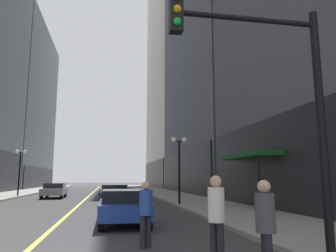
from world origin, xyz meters
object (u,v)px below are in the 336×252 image
at_px(pedestrian_with_orange_bag, 266,222).
at_px(street_lamp_right_mid, 179,155).
at_px(pedestrian_in_blue_hoodie, 146,209).
at_px(fire_hydrant_right, 216,208).
at_px(car_navy, 115,193).
at_px(pedestrian_in_white_shirt, 216,213).
at_px(car_grey, 54,190).
at_px(street_lamp_left_far, 20,162).
at_px(traffic_light_near_right, 274,84).
at_px(car_blue, 124,206).

bearing_deg(pedestrian_with_orange_bag, street_lamp_right_mid, 83.21).
xyz_separation_m(pedestrian_in_blue_hoodie, fire_hydrant_right, (4.02, 6.29, -0.58)).
xyz_separation_m(car_navy, pedestrian_in_white_shirt, (1.71, -16.94, 0.34)).
xyz_separation_m(car_navy, pedestrian_with_orange_bag, (2.20, -18.07, 0.29)).
distance_m(car_grey, street_lamp_left_far, 4.73).
xyz_separation_m(car_grey, pedestrian_with_orange_bag, (7.44, -25.46, 0.29)).
height_order(pedestrian_in_blue_hoodie, traffic_light_near_right, traffic_light_near_right).
xyz_separation_m(traffic_light_near_right, street_lamp_left_far, (-11.75, 26.48, -0.49)).
height_order(pedestrian_with_orange_bag, street_lamp_right_mid, street_lamp_right_mid).
distance_m(pedestrian_with_orange_bag, pedestrian_in_blue_hoodie, 3.62).
relative_size(car_navy, street_lamp_right_mid, 1.09).
relative_size(pedestrian_in_blue_hoodie, street_lamp_left_far, 0.38).
bearing_deg(car_grey, fire_hydrant_right, -58.57).
height_order(street_lamp_left_far, fire_hydrant_right, street_lamp_left_far).
bearing_deg(car_blue, pedestrian_in_blue_hoodie, -84.95).
distance_m(pedestrian_in_blue_hoodie, street_lamp_right_mid, 12.81).
bearing_deg(pedestrian_in_white_shirt, car_grey, 105.93).
bearing_deg(car_blue, fire_hydrant_right, 25.00).
distance_m(pedestrian_with_orange_bag, street_lamp_left_far, 29.52).
height_order(car_navy, pedestrian_in_blue_hoodie, pedestrian_in_blue_hoodie).
xyz_separation_m(street_lamp_right_mid, fire_hydrant_right, (0.50, -5.81, -2.86)).
bearing_deg(street_lamp_right_mid, pedestrian_in_blue_hoodie, -106.23).
xyz_separation_m(car_navy, car_grey, (-5.24, 7.40, -0.00)).
bearing_deg(pedestrian_with_orange_bag, traffic_light_near_right, 47.16).
bearing_deg(street_lamp_right_mid, pedestrian_with_orange_bag, -96.79).
distance_m(car_grey, pedestrian_with_orange_bag, 26.53).
distance_m(car_blue, pedestrian_with_orange_bag, 7.73).
relative_size(car_blue, street_lamp_right_mid, 0.92).
bearing_deg(street_lamp_left_far, car_blue, -65.87).
height_order(car_blue, fire_hydrant_right, car_blue).
height_order(car_navy, pedestrian_in_white_shirt, pedestrian_in_white_shirt).
distance_m(car_navy, pedestrian_in_white_shirt, 17.03).
bearing_deg(fire_hydrant_right, street_lamp_right_mid, 94.92).
distance_m(car_navy, pedestrian_in_blue_hoodie, 14.88).
bearing_deg(fire_hydrant_right, car_navy, 117.81).
relative_size(pedestrian_in_white_shirt, street_lamp_right_mid, 0.41).
relative_size(traffic_light_near_right, street_lamp_left_far, 1.28).
bearing_deg(pedestrian_in_blue_hoodie, traffic_light_near_right, -43.73).
bearing_deg(car_grey, traffic_light_near_right, -71.56).
bearing_deg(car_navy, pedestrian_in_white_shirt, -84.24).
bearing_deg(traffic_light_near_right, street_lamp_right_mid, 85.85).
relative_size(car_blue, street_lamp_left_far, 0.92).
distance_m(car_grey, fire_hydrant_right, 18.72).
relative_size(car_blue, pedestrian_in_white_shirt, 2.24).
bearing_deg(pedestrian_in_white_shirt, pedestrian_in_blue_hoodie, 120.25).
bearing_deg(car_grey, car_navy, -54.69).
xyz_separation_m(car_blue, street_lamp_left_far, (-8.90, 19.87, 2.54)).
bearing_deg(street_lamp_right_mid, car_grey, 132.34).
xyz_separation_m(pedestrian_with_orange_bag, fire_hydrant_right, (2.32, 9.49, -0.61)).
xyz_separation_m(car_grey, pedestrian_in_blue_hoodie, (5.74, -22.27, 0.26)).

